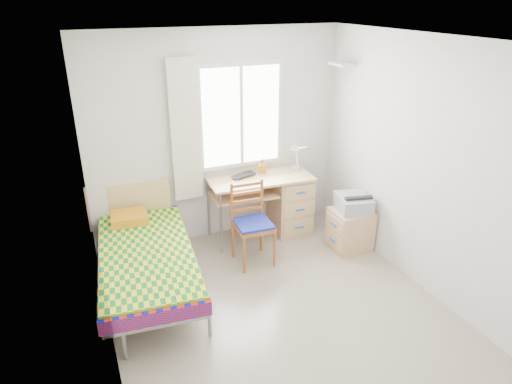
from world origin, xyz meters
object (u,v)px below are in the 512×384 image
desk (284,200)px  cabinet (350,229)px  chair (252,219)px  bed (145,254)px  printer (353,202)px

desk → cabinet: bearing=-50.4°
chair → cabinet: chair is taller
cabinet → chair: bearing=170.4°
bed → cabinet: size_ratio=4.15×
desk → printer: size_ratio=2.65×
bed → cabinet: 2.49m
bed → printer: bearing=3.6°
bed → chair: size_ratio=2.19×
desk → chair: 0.86m
cabinet → printer: size_ratio=1.01×
chair → cabinet: bearing=-7.4°
printer → cabinet: bearing=-130.3°
bed → chair: chair is taller
desk → bed: bearing=-158.5°
desk → chair: (-0.68, -0.52, 0.10)m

